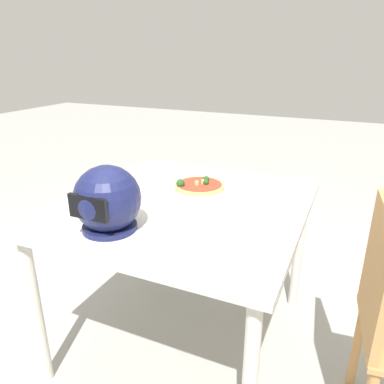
{
  "coord_description": "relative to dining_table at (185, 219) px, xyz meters",
  "views": [
    {
      "loc": [
        -0.64,
        1.36,
        1.36
      ],
      "look_at": [
        0.0,
        -0.09,
        0.76
      ],
      "focal_mm": 34.61,
      "sensor_mm": 36.0,
      "label": 1
    }
  ],
  "objects": [
    {
      "name": "ground_plane",
      "position": [
        0.0,
        0.0,
        -0.66
      ],
      "size": [
        14.0,
        14.0,
        0.0
      ],
      "primitive_type": "plane",
      "color": "#9E9E99"
    },
    {
      "name": "dining_table",
      "position": [
        0.0,
        0.0,
        0.0
      ],
      "size": [
        1.02,
        1.08,
        0.74
      ],
      "color": "beige",
      "rests_on": "ground"
    },
    {
      "name": "pizza_plate",
      "position": [
        0.0,
        -0.17,
        0.09
      ],
      "size": [
        0.29,
        0.29,
        0.01
      ],
      "primitive_type": "cylinder",
      "color": "white",
      "rests_on": "dining_table"
    },
    {
      "name": "pizza",
      "position": [
        0.01,
        -0.17,
        0.1
      ],
      "size": [
        0.24,
        0.24,
        0.05
      ],
      "color": "tan",
      "rests_on": "pizza_plate"
    },
    {
      "name": "motorcycle_helmet",
      "position": [
        0.14,
        0.35,
        0.2
      ],
      "size": [
        0.25,
        0.25,
        0.25
      ],
      "color": "#191E4C",
      "rests_on": "dining_table"
    }
  ]
}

